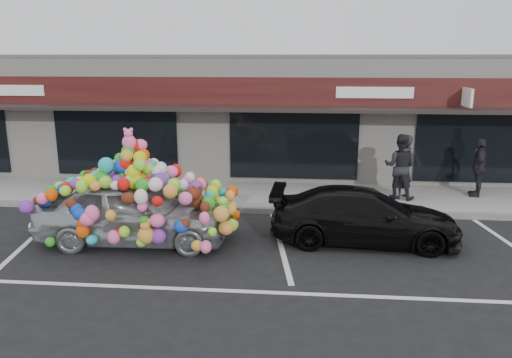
# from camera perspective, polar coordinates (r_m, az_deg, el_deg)

# --- Properties ---
(ground) EXTENTS (90.00, 90.00, 0.00)m
(ground) POSITION_cam_1_polar(r_m,az_deg,el_deg) (12.01, -10.83, -7.18)
(ground) COLOR black
(ground) RESTS_ON ground
(shop_building) EXTENTS (24.00, 7.20, 4.31)m
(shop_building) POSITION_cam_1_polar(r_m,az_deg,el_deg) (19.57, -4.38, 7.69)
(shop_building) COLOR silver
(shop_building) RESTS_ON ground
(sidewalk) EXTENTS (26.00, 3.00, 0.15)m
(sidewalk) POSITION_cam_1_polar(r_m,az_deg,el_deg) (15.67, -6.89, -1.72)
(sidewalk) COLOR gray
(sidewalk) RESTS_ON ground
(kerb) EXTENTS (26.00, 0.18, 0.16)m
(kerb) POSITION_cam_1_polar(r_m,az_deg,el_deg) (14.27, -8.13, -3.33)
(kerb) COLOR slate
(kerb) RESTS_ON ground
(parking_stripe_left) EXTENTS (0.73, 4.37, 0.01)m
(parking_stripe_left) POSITION_cam_1_polar(r_m,az_deg,el_deg) (13.39, -23.95, -5.92)
(parking_stripe_left) COLOR silver
(parking_stripe_left) RESTS_ON ground
(parking_stripe_mid) EXTENTS (0.73, 4.37, 0.01)m
(parking_stripe_mid) POSITION_cam_1_polar(r_m,az_deg,el_deg) (11.76, 2.80, -7.37)
(parking_stripe_mid) COLOR silver
(parking_stripe_mid) RESTS_ON ground
(lane_line) EXTENTS (14.00, 0.12, 0.01)m
(lane_line) POSITION_cam_1_polar(r_m,az_deg,el_deg) (9.54, -2.78, -12.65)
(lane_line) COLOR silver
(lane_line) RESTS_ON ground
(toy_car) EXTENTS (3.21, 4.79, 2.76)m
(toy_car) POSITION_cam_1_polar(r_m,az_deg,el_deg) (11.90, -13.87, -2.78)
(toy_car) COLOR #A3A7AE
(toy_car) RESTS_ON ground
(black_sedan) EXTENTS (1.97, 4.44, 1.27)m
(black_sedan) POSITION_cam_1_polar(r_m,az_deg,el_deg) (11.94, 12.27, -4.15)
(black_sedan) COLOR black
(black_sedan) RESTS_ON ground
(pedestrian_a) EXTENTS (0.82, 0.81, 1.91)m
(pedestrian_a) POSITION_cam_1_polar(r_m,az_deg,el_deg) (15.27, 16.49, 1.37)
(pedestrian_a) COLOR black
(pedestrian_a) RESTS_ON sidewalk
(pedestrian_b) EXTENTS (1.14, 1.02, 1.93)m
(pedestrian_b) POSITION_cam_1_polar(r_m,az_deg,el_deg) (15.21, 16.14, 1.38)
(pedestrian_b) COLOR black
(pedestrian_b) RESTS_ON sidewalk
(pedestrian_c) EXTENTS (1.10, 0.65, 1.76)m
(pedestrian_c) POSITION_cam_1_polar(r_m,az_deg,el_deg) (16.29, 24.09, 1.21)
(pedestrian_c) COLOR #28262C
(pedestrian_c) RESTS_ON sidewalk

